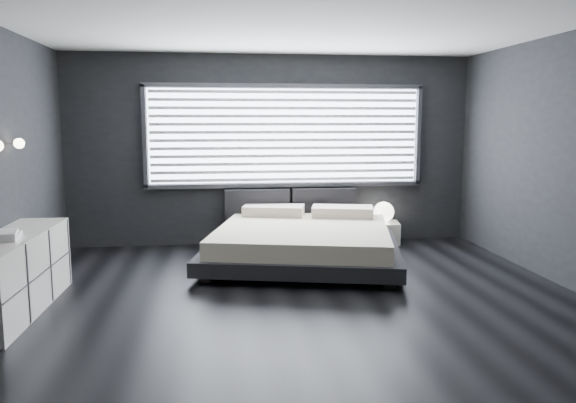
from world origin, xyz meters
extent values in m
plane|color=black|center=(0.00, 0.00, 0.00)|extent=(6.00, 6.00, 0.00)
plane|color=white|center=(0.00, 0.00, 2.80)|extent=(6.00, 6.00, 0.00)
cube|color=black|center=(0.00, 2.75, 1.40)|extent=(6.00, 0.04, 2.80)
cube|color=black|center=(0.00, -2.75, 1.40)|extent=(6.00, 0.04, 2.80)
cube|color=black|center=(3.00, 0.00, 1.40)|extent=(0.04, 5.50, 2.80)
cube|color=white|center=(0.20, 2.73, 1.61)|extent=(4.00, 0.02, 1.38)
cube|color=#47474C|center=(-1.84, 2.70, 1.61)|extent=(0.06, 0.08, 1.48)
cube|color=#47474C|center=(2.24, 2.70, 1.61)|extent=(0.06, 0.08, 1.48)
cube|color=#47474C|center=(0.20, 2.70, 2.34)|extent=(4.14, 0.08, 0.06)
cube|color=#47474C|center=(0.20, 2.70, 0.88)|extent=(4.14, 0.08, 0.06)
cube|color=silver|center=(0.20, 2.67, 1.61)|extent=(3.94, 0.03, 1.32)
cube|color=black|center=(-0.23, 2.64, 0.57)|extent=(0.96, 0.16, 0.52)
cube|color=black|center=(0.77, 2.64, 0.57)|extent=(0.96, 0.16, 0.52)
cylinder|color=silver|center=(-2.95, 0.65, 1.60)|extent=(0.10, 0.02, 0.02)
sphere|color=#FFE5B7|center=(-2.88, 0.65, 1.60)|extent=(0.11, 0.11, 0.11)
cube|color=black|center=(-0.96, 0.76, 0.04)|extent=(0.16, 0.16, 0.09)
cube|color=black|center=(1.07, 0.28, 0.04)|extent=(0.16, 0.16, 0.09)
cube|color=black|center=(-0.53, 2.57, 0.04)|extent=(0.16, 0.16, 0.09)
cube|color=black|center=(1.50, 2.09, 0.04)|extent=(0.16, 0.16, 0.09)
cube|color=black|center=(0.27, 1.43, 0.18)|extent=(2.88, 2.80, 0.18)
cube|color=beige|center=(0.27, 1.43, 0.37)|extent=(2.59, 2.59, 0.22)
cube|color=beige|center=(-0.01, 2.37, 0.55)|extent=(0.94, 0.65, 0.14)
cube|color=beige|center=(0.95, 2.14, 0.55)|extent=(0.94, 0.65, 0.14)
cube|color=white|center=(1.62, 2.50, 0.16)|extent=(0.62, 0.54, 0.32)
sphere|color=white|center=(1.66, 2.49, 0.47)|extent=(0.31, 0.31, 0.31)
cube|color=white|center=(-2.78, -0.06, 0.38)|extent=(0.59, 1.91, 0.76)
cube|color=#47474C|center=(-2.51, -0.07, 0.38)|extent=(0.07, 1.88, 0.74)
cube|color=silver|center=(-2.78, -0.24, 0.78)|extent=(0.32, 0.39, 0.04)
cube|color=silver|center=(-2.77, -0.26, 0.82)|extent=(0.30, 0.36, 0.03)
camera|label=1|loc=(-0.82, -5.58, 1.84)|focal=35.00mm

